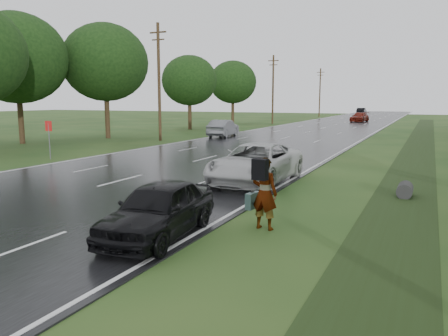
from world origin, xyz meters
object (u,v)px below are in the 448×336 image
silver_sedan (223,128)px  pedestrian (264,192)px  white_pickup (256,163)px  road_sign (49,132)px  dark_sedan (159,209)px

silver_sedan → pedestrian: bearing=110.9°
pedestrian → white_pickup: 6.87m
pedestrian → white_pickup: pedestrian is taller
white_pickup → silver_sedan: white_pickup is taller
road_sign → white_pickup: (14.00, -1.78, -0.78)m
white_pickup → silver_sedan: 23.41m
pedestrian → dark_sedan: bearing=47.5°
road_sign → silver_sedan: road_sign is taller
pedestrian → white_pickup: size_ratio=0.34×
dark_sedan → silver_sedan: 31.05m
dark_sedan → pedestrian: bearing=35.6°
white_pickup → dark_sedan: 8.24m
pedestrian → white_pickup: (-2.67, 6.33, -0.17)m
road_sign → pedestrian: (16.67, -8.10, -0.60)m
road_sign → dark_sedan: 17.64m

